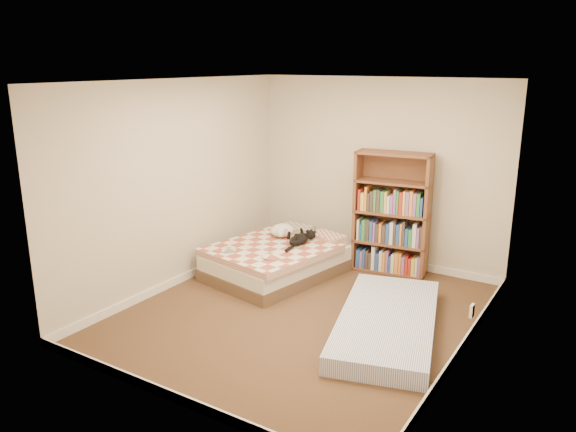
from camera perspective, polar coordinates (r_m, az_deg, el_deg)
The scene contains 6 objects.
room at distance 5.89m, azimuth 1.41°, elevation 0.76°, with size 3.51×4.01×2.51m.
bed at distance 7.31m, azimuth -0.91°, elevation -4.36°, with size 1.53×1.94×0.47m.
bookshelf at distance 7.42m, azimuth 10.46°, elevation -1.34°, with size 0.99×0.43×1.59m.
floor_mattress at distance 5.96m, azimuth 10.04°, elevation -10.61°, with size 0.94×2.09×0.19m, color #707FBB.
black_cat at distance 7.23m, azimuth 1.29°, elevation -2.30°, with size 0.29×0.68×0.15m.
white_dog at distance 7.51m, azimuth -0.58°, elevation -1.48°, with size 0.39×0.42×0.17m.
Camera 1 is at (2.89, -4.90, 2.69)m, focal length 35.00 mm.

